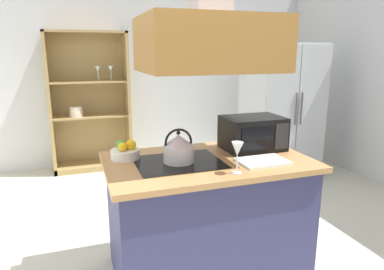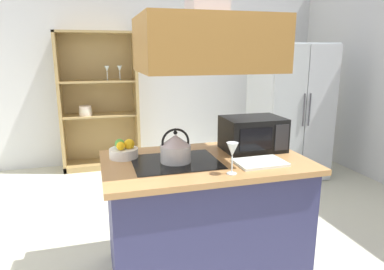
{
  "view_description": "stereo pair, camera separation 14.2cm",
  "coord_description": "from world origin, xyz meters",
  "px_view_note": "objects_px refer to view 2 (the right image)",
  "views": [
    {
      "loc": [
        -0.71,
        -2.28,
        1.66
      ],
      "look_at": [
        0.18,
        0.31,
        1.0
      ],
      "focal_mm": 32.53,
      "sensor_mm": 36.0,
      "label": 1
    },
    {
      "loc": [
        -0.57,
        -2.32,
        1.66
      ],
      "look_at": [
        0.18,
        0.31,
        1.0
      ],
      "focal_mm": 32.53,
      "sensor_mm": 36.0,
      "label": 2
    }
  ],
  "objects_px": {
    "microwave": "(253,134)",
    "refrigerator": "(289,112)",
    "kettle": "(176,148)",
    "fruit_bowl": "(124,151)",
    "wine_glass_on_counter": "(232,151)",
    "dish_cabinet": "(99,109)",
    "cutting_board": "(260,162)"
  },
  "relations": [
    {
      "from": "kettle",
      "to": "microwave",
      "type": "distance_m",
      "value": 0.67
    },
    {
      "from": "dish_cabinet",
      "to": "cutting_board",
      "type": "distance_m",
      "value": 3.19
    },
    {
      "from": "kettle",
      "to": "fruit_bowl",
      "type": "height_order",
      "value": "kettle"
    },
    {
      "from": "cutting_board",
      "to": "kettle",
      "type": "bearing_deg",
      "value": 160.35
    },
    {
      "from": "refrigerator",
      "to": "dish_cabinet",
      "type": "xyz_separation_m",
      "value": [
        -2.41,
        1.1,
        -0.03
      ]
    },
    {
      "from": "microwave",
      "to": "refrigerator",
      "type": "bearing_deg",
      "value": 50.83
    },
    {
      "from": "kettle",
      "to": "fruit_bowl",
      "type": "xyz_separation_m",
      "value": [
        -0.34,
        0.2,
        -0.05
      ]
    },
    {
      "from": "kettle",
      "to": "microwave",
      "type": "xyz_separation_m",
      "value": [
        0.66,
        0.14,
        0.03
      ]
    },
    {
      "from": "refrigerator",
      "to": "kettle",
      "type": "distance_m",
      "value": 2.61
    },
    {
      "from": "microwave",
      "to": "wine_glass_on_counter",
      "type": "xyz_separation_m",
      "value": [
        -0.37,
        -0.48,
        0.02
      ]
    },
    {
      "from": "microwave",
      "to": "wine_glass_on_counter",
      "type": "height_order",
      "value": "microwave"
    },
    {
      "from": "wine_glass_on_counter",
      "to": "fruit_bowl",
      "type": "xyz_separation_m",
      "value": [
        -0.63,
        0.54,
        -0.1
      ]
    },
    {
      "from": "wine_glass_on_counter",
      "to": "fruit_bowl",
      "type": "height_order",
      "value": "wine_glass_on_counter"
    },
    {
      "from": "cutting_board",
      "to": "microwave",
      "type": "xyz_separation_m",
      "value": [
        0.1,
        0.34,
        0.12
      ]
    },
    {
      "from": "kettle",
      "to": "cutting_board",
      "type": "xyz_separation_m",
      "value": [
        0.56,
        -0.2,
        -0.09
      ]
    },
    {
      "from": "dish_cabinet",
      "to": "wine_glass_on_counter",
      "type": "distance_m",
      "value": 3.26
    },
    {
      "from": "refrigerator",
      "to": "dish_cabinet",
      "type": "height_order",
      "value": "dish_cabinet"
    },
    {
      "from": "wine_glass_on_counter",
      "to": "dish_cabinet",
      "type": "bearing_deg",
      "value": 103.19
    },
    {
      "from": "cutting_board",
      "to": "microwave",
      "type": "relative_size",
      "value": 0.74
    },
    {
      "from": "dish_cabinet",
      "to": "fruit_bowl",
      "type": "bearing_deg",
      "value": -87.5
    },
    {
      "from": "dish_cabinet",
      "to": "fruit_bowl",
      "type": "xyz_separation_m",
      "value": [
        0.11,
        -2.62,
        0.1
      ]
    },
    {
      "from": "dish_cabinet",
      "to": "microwave",
      "type": "height_order",
      "value": "dish_cabinet"
    },
    {
      "from": "kettle",
      "to": "cutting_board",
      "type": "height_order",
      "value": "kettle"
    },
    {
      "from": "refrigerator",
      "to": "microwave",
      "type": "height_order",
      "value": "refrigerator"
    },
    {
      "from": "wine_glass_on_counter",
      "to": "microwave",
      "type": "bearing_deg",
      "value": 52.24
    },
    {
      "from": "kettle",
      "to": "microwave",
      "type": "bearing_deg",
      "value": 12.09
    },
    {
      "from": "cutting_board",
      "to": "microwave",
      "type": "distance_m",
      "value": 0.37
    },
    {
      "from": "refrigerator",
      "to": "kettle",
      "type": "xyz_separation_m",
      "value": [
        -1.95,
        -1.73,
        0.12
      ]
    },
    {
      "from": "kettle",
      "to": "wine_glass_on_counter",
      "type": "xyz_separation_m",
      "value": [
        0.29,
        -0.34,
        0.05
      ]
    },
    {
      "from": "refrigerator",
      "to": "kettle",
      "type": "height_order",
      "value": "refrigerator"
    },
    {
      "from": "microwave",
      "to": "fruit_bowl",
      "type": "relative_size",
      "value": 2.2
    },
    {
      "from": "fruit_bowl",
      "to": "dish_cabinet",
      "type": "bearing_deg",
      "value": 92.5
    }
  ]
}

